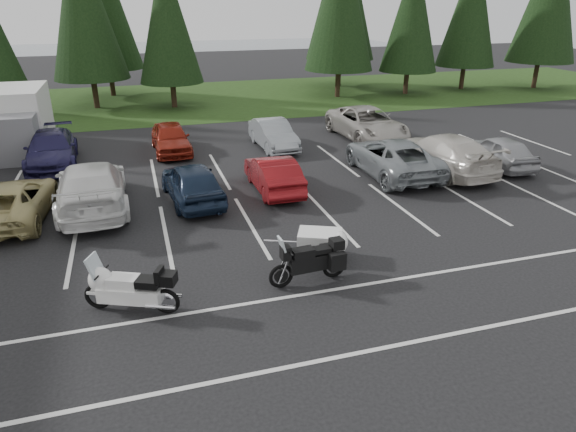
{
  "coord_description": "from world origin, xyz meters",
  "views": [
    {
      "loc": [
        -2.75,
        -13.89,
        6.81
      ],
      "look_at": [
        1.31,
        -0.5,
        0.85
      ],
      "focal_mm": 32.0,
      "sensor_mm": 36.0,
      "label": 1
    }
  ],
  "objects_px": {
    "box_truck": "(17,122)",
    "touring_motorcycle": "(130,285)",
    "car_near_4": "(192,182)",
    "adventure_motorcycle": "(308,258)",
    "cargo_trailer": "(320,245)",
    "car_near_8": "(499,151)",
    "car_near_2": "(12,201)",
    "car_far_4": "(367,124)",
    "car_near_3": "(92,186)",
    "car_far_1": "(51,149)",
    "car_near_6": "(392,157)",
    "car_far_2": "(171,138)",
    "car_far_3": "(273,134)",
    "car_near_5": "(273,174)",
    "car_near_7": "(442,153)"
  },
  "relations": [
    {
      "from": "car_near_4",
      "to": "car_far_4",
      "type": "distance_m",
      "value": 11.73
    },
    {
      "from": "car_far_2",
      "to": "car_near_7",
      "type": "bearing_deg",
      "value": -31.65
    },
    {
      "from": "cargo_trailer",
      "to": "car_far_3",
      "type": "bearing_deg",
      "value": 105.18
    },
    {
      "from": "car_far_2",
      "to": "car_far_3",
      "type": "distance_m",
      "value": 4.9
    },
    {
      "from": "car_near_3",
      "to": "car_far_1",
      "type": "distance_m",
      "value": 6.12
    },
    {
      "from": "car_far_4",
      "to": "cargo_trailer",
      "type": "bearing_deg",
      "value": -122.52
    },
    {
      "from": "car_near_8",
      "to": "car_far_2",
      "type": "bearing_deg",
      "value": -20.42
    },
    {
      "from": "car_near_5",
      "to": "car_far_3",
      "type": "bearing_deg",
      "value": -105.59
    },
    {
      "from": "car_near_6",
      "to": "car_far_2",
      "type": "xyz_separation_m",
      "value": [
        -8.48,
        6.01,
        -0.05
      ]
    },
    {
      "from": "car_near_4",
      "to": "adventure_motorcycle",
      "type": "bearing_deg",
      "value": 101.9
    },
    {
      "from": "cargo_trailer",
      "to": "car_near_6",
      "type": "bearing_deg",
      "value": 72.78
    },
    {
      "from": "car_near_2",
      "to": "car_near_7",
      "type": "bearing_deg",
      "value": -174.5
    },
    {
      "from": "car_near_3",
      "to": "car_near_4",
      "type": "bearing_deg",
      "value": 172.61
    },
    {
      "from": "car_far_4",
      "to": "car_far_2",
      "type": "bearing_deg",
      "value": 176.02
    },
    {
      "from": "car_near_8",
      "to": "box_truck",
      "type": "bearing_deg",
      "value": -17.6
    },
    {
      "from": "car_far_3",
      "to": "car_far_1",
      "type": "bearing_deg",
      "value": 177.18
    },
    {
      "from": "car_near_5",
      "to": "car_far_2",
      "type": "distance_m",
      "value": 7.25
    },
    {
      "from": "car_near_5",
      "to": "car_near_6",
      "type": "height_order",
      "value": "car_near_6"
    },
    {
      "from": "car_near_2",
      "to": "adventure_motorcycle",
      "type": "xyz_separation_m",
      "value": [
        8.0,
        -6.71,
        0.05
      ]
    },
    {
      "from": "car_near_2",
      "to": "adventure_motorcycle",
      "type": "height_order",
      "value": "adventure_motorcycle"
    },
    {
      "from": "car_near_2",
      "to": "car_near_7",
      "type": "distance_m",
      "value": 16.4
    },
    {
      "from": "car_near_5",
      "to": "car_near_4",
      "type": "bearing_deg",
      "value": 4.38
    },
    {
      "from": "car_near_8",
      "to": "car_far_4",
      "type": "distance_m",
      "value": 6.98
    },
    {
      "from": "car_near_3",
      "to": "car_near_4",
      "type": "xyz_separation_m",
      "value": [
        3.41,
        -0.3,
        -0.1
      ]
    },
    {
      "from": "car_near_7",
      "to": "adventure_motorcycle",
      "type": "distance_m",
      "value": 11.02
    },
    {
      "from": "car_near_3",
      "to": "car_near_6",
      "type": "xyz_separation_m",
      "value": [
        11.72,
        0.41,
        -0.07
      ]
    },
    {
      "from": "touring_motorcycle",
      "to": "car_near_5",
      "type": "bearing_deg",
      "value": 76.52
    },
    {
      "from": "car_near_8",
      "to": "car_far_2",
      "type": "distance_m",
      "value": 14.88
    },
    {
      "from": "car_far_4",
      "to": "car_near_8",
      "type": "bearing_deg",
      "value": -62.6
    },
    {
      "from": "car_near_8",
      "to": "adventure_motorcycle",
      "type": "bearing_deg",
      "value": 37.14
    },
    {
      "from": "car_near_2",
      "to": "car_near_4",
      "type": "xyz_separation_m",
      "value": [
        5.89,
        -0.03,
        0.06
      ]
    },
    {
      "from": "box_truck",
      "to": "car_near_3",
      "type": "distance_m",
      "value": 9.22
    },
    {
      "from": "car_near_4",
      "to": "touring_motorcycle",
      "type": "xyz_separation_m",
      "value": [
        -2.27,
        -6.73,
        -0.01
      ]
    },
    {
      "from": "box_truck",
      "to": "touring_motorcycle",
      "type": "height_order",
      "value": "box_truck"
    },
    {
      "from": "box_truck",
      "to": "touring_motorcycle",
      "type": "bearing_deg",
      "value": -73.04
    },
    {
      "from": "car_near_7",
      "to": "car_near_8",
      "type": "bearing_deg",
      "value": 171.73
    },
    {
      "from": "car_near_3",
      "to": "car_far_2",
      "type": "height_order",
      "value": "car_near_3"
    },
    {
      "from": "car_far_2",
      "to": "car_near_4",
      "type": "bearing_deg",
      "value": -89.79
    },
    {
      "from": "car_far_2",
      "to": "car_near_5",
      "type": "bearing_deg",
      "value": -64.56
    },
    {
      "from": "car_near_5",
      "to": "cargo_trailer",
      "type": "xyz_separation_m",
      "value": [
        -0.21,
        -5.71,
        -0.26
      ]
    },
    {
      "from": "car_far_1",
      "to": "touring_motorcycle",
      "type": "relative_size",
      "value": 1.95
    },
    {
      "from": "car_near_3",
      "to": "car_far_3",
      "type": "height_order",
      "value": "car_near_3"
    },
    {
      "from": "touring_motorcycle",
      "to": "car_near_3",
      "type": "bearing_deg",
      "value": 123.2
    },
    {
      "from": "car_near_4",
      "to": "touring_motorcycle",
      "type": "distance_m",
      "value": 7.1
    },
    {
      "from": "car_near_2",
      "to": "car_far_4",
      "type": "distance_m",
      "value": 16.96
    },
    {
      "from": "car_far_1",
      "to": "touring_motorcycle",
      "type": "bearing_deg",
      "value": -79.51
    },
    {
      "from": "adventure_motorcycle",
      "to": "car_near_8",
      "type": "bearing_deg",
      "value": 27.95
    },
    {
      "from": "car_near_6",
      "to": "touring_motorcycle",
      "type": "height_order",
      "value": "car_near_6"
    },
    {
      "from": "cargo_trailer",
      "to": "car_near_8",
      "type": "bearing_deg",
      "value": 53.31
    },
    {
      "from": "car_far_2",
      "to": "car_far_3",
      "type": "bearing_deg",
      "value": -8.93
    }
  ]
}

